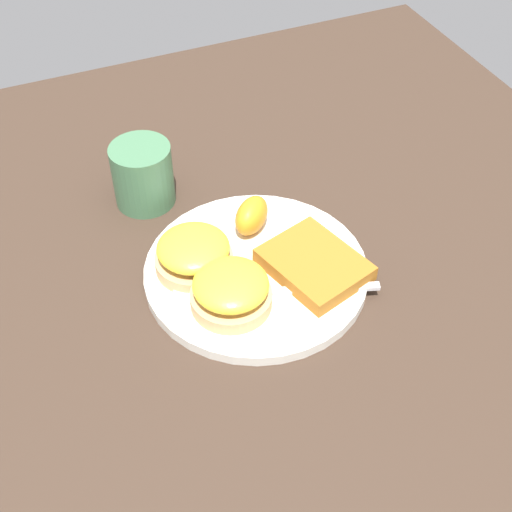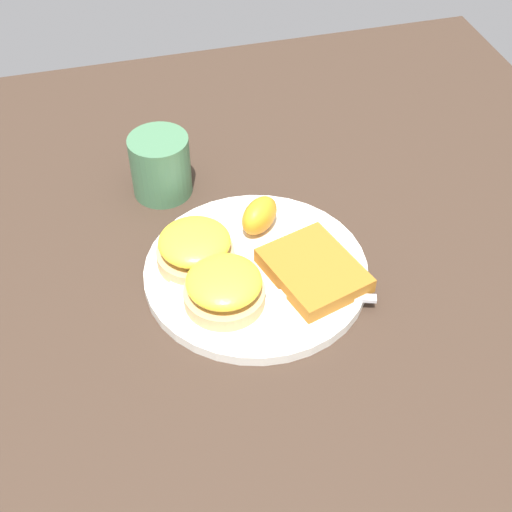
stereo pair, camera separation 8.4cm
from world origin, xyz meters
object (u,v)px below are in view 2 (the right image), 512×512
at_px(orange_wedge, 259,215).
at_px(hashbrown_patty, 314,270).
at_px(fork, 258,293).
at_px(cup, 160,165).
at_px(sandwich_benedict_left, 195,248).
at_px(sandwich_benedict_right, 224,288).

bearing_deg(orange_wedge, hashbrown_patty, -157.68).
distance_m(hashbrown_patty, fork, 0.07).
bearing_deg(cup, fork, -162.68).
relative_size(hashbrown_patty, fork, 0.50).
height_order(sandwich_benedict_left, sandwich_benedict_right, same).
bearing_deg(hashbrown_patty, cup, 33.02).
xyz_separation_m(orange_wedge, cup, (0.12, 0.10, 0.01)).
bearing_deg(fork, sandwich_benedict_left, 39.09).
xyz_separation_m(sandwich_benedict_right, cup, (0.23, 0.03, 0.01)).
xyz_separation_m(sandwich_benedict_right, hashbrown_patty, (0.01, -0.11, -0.01)).
xyz_separation_m(hashbrown_patty, cup, (0.22, 0.14, 0.02)).
height_order(hashbrown_patty, fork, hashbrown_patty).
xyz_separation_m(sandwich_benedict_left, orange_wedge, (0.04, -0.09, -0.00)).
relative_size(orange_wedge, fork, 0.26).
xyz_separation_m(sandwich_benedict_left, hashbrown_patty, (-0.06, -0.13, -0.01)).
xyz_separation_m(sandwich_benedict_left, sandwich_benedict_right, (-0.07, -0.02, 0.00)).
relative_size(hashbrown_patty, orange_wedge, 1.96).
relative_size(sandwich_benedict_right, hashbrown_patty, 0.80).
height_order(sandwich_benedict_right, fork, sandwich_benedict_right).
distance_m(fork, cup, 0.24).
bearing_deg(orange_wedge, sandwich_benedict_right, 146.80).
height_order(sandwich_benedict_right, cup, cup).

